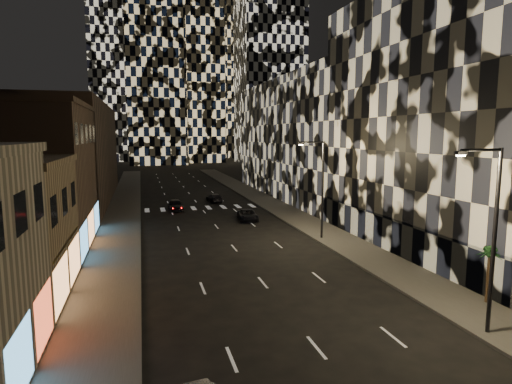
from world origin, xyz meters
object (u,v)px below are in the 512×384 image
streetlight_near (491,228)px  car_dark_oncoming (214,198)px  palm_tree (490,256)px  streetlight_far (320,182)px  car_dark_midlane (176,205)px  car_dark_rightlane (248,215)px

streetlight_near → car_dark_oncoming: (-5.77, 44.51, -4.75)m
car_dark_oncoming → palm_tree: palm_tree is taller
palm_tree → streetlight_far: bearing=100.6°
car_dark_midlane → car_dark_rightlane: size_ratio=0.94×
streetlight_near → palm_tree: (3.15, 3.14, -2.49)m
streetlight_near → car_dark_oncoming: size_ratio=2.15×
streetlight_near → palm_tree: size_ratio=2.74×
car_dark_oncoming → car_dark_rightlane: size_ratio=0.94×
streetlight_near → car_dark_midlane: size_ratio=2.14×
car_dark_midlane → car_dark_oncoming: bearing=40.1°
streetlight_far → car_dark_rightlane: streetlight_far is taller
car_dark_midlane → palm_tree: size_ratio=1.28×
streetlight_near → car_dark_rightlane: (-4.35, 30.23, -4.73)m
car_dark_midlane → car_dark_rightlane: car_dark_midlane is taller
streetlight_far → palm_tree: streetlight_far is taller
streetlight_far → car_dark_midlane: streetlight_far is taller
streetlight_far → palm_tree: (3.15, -16.86, -2.49)m
streetlight_near → car_dark_oncoming: 45.14m
car_dark_midlane → car_dark_oncoming: 8.19m
streetlight_far → car_dark_oncoming: (-5.77, 24.51, -4.75)m
car_dark_rightlane → palm_tree: palm_tree is taller
streetlight_far → car_dark_oncoming: size_ratio=2.15×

